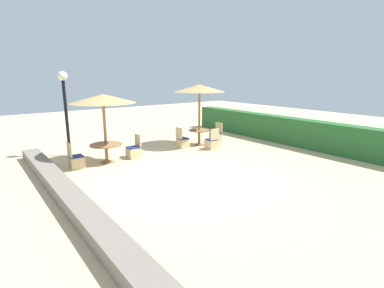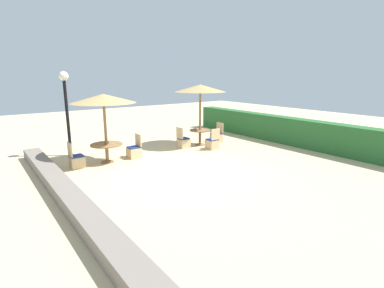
{
  "view_description": "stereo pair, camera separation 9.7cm",
  "coord_description": "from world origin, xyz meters",
  "px_view_note": "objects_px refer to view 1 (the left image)",
  "views": [
    {
      "loc": [
        7.88,
        -5.35,
        3.2
      ],
      "look_at": [
        0.0,
        0.6,
        0.9
      ],
      "focal_mm": 28.0,
      "sensor_mm": 36.0,
      "label": 1
    },
    {
      "loc": [
        7.94,
        -5.27,
        3.2
      ],
      "look_at": [
        0.0,
        0.6,
        0.9
      ],
      "focal_mm": 28.0,
      "sensor_mm": 36.0,
      "label": 2
    }
  ],
  "objects_px": {
    "patio_chair_back_left_north": "(216,137)",
    "patio_chair_front_left_south": "(76,161)",
    "patio_chair_front_left_north": "(134,151)",
    "patio_chair_back_left_south": "(183,142)",
    "round_table_front_left": "(106,148)",
    "parasol_back_left": "(199,89)",
    "round_table_back_left": "(199,134)",
    "parasol_front_left": "(103,99)",
    "lamp_post": "(65,97)",
    "patio_chair_back_left_east": "(212,143)"
  },
  "relations": [
    {
      "from": "patio_chair_back_left_north",
      "to": "patio_chair_front_left_south",
      "type": "xyz_separation_m",
      "value": [
        0.16,
        -6.63,
        0.0
      ]
    },
    {
      "from": "patio_chair_back_left_north",
      "to": "patio_chair_front_left_north",
      "type": "xyz_separation_m",
      "value": [
        0.17,
        -4.43,
        0.0
      ]
    },
    {
      "from": "patio_chair_back_left_north",
      "to": "patio_chair_back_left_south",
      "type": "relative_size",
      "value": 1.0
    },
    {
      "from": "patio_chair_front_left_south",
      "to": "round_table_front_left",
      "type": "bearing_deg",
      "value": 90.29
    },
    {
      "from": "patio_chair_back_left_south",
      "to": "patio_chair_front_left_north",
      "type": "height_order",
      "value": "same"
    },
    {
      "from": "parasol_back_left",
      "to": "round_table_back_left",
      "type": "distance_m",
      "value": 2.04
    },
    {
      "from": "patio_chair_back_left_south",
      "to": "round_table_front_left",
      "type": "xyz_separation_m",
      "value": [
        0.18,
        -3.57,
        0.31
      ]
    },
    {
      "from": "round_table_back_left",
      "to": "parasol_front_left",
      "type": "height_order",
      "value": "parasol_front_left"
    },
    {
      "from": "lamp_post",
      "to": "patio_chair_front_left_north",
      "type": "bearing_deg",
      "value": 45.7
    },
    {
      "from": "patio_chair_front_left_north",
      "to": "round_table_back_left",
      "type": "bearing_deg",
      "value": -86.57
    },
    {
      "from": "round_table_back_left",
      "to": "parasol_front_left",
      "type": "distance_m",
      "value": 4.87
    },
    {
      "from": "lamp_post",
      "to": "patio_chair_back_left_north",
      "type": "xyz_separation_m",
      "value": [
        1.69,
        6.34,
        -2.09
      ]
    },
    {
      "from": "patio_chair_front_left_south",
      "to": "parasol_front_left",
      "type": "bearing_deg",
      "value": 90.29
    },
    {
      "from": "patio_chair_back_left_south",
      "to": "patio_chair_front_left_north",
      "type": "relative_size",
      "value": 1.0
    },
    {
      "from": "parasol_back_left",
      "to": "round_table_back_left",
      "type": "xyz_separation_m",
      "value": [
        0.0,
        -0.0,
        -2.04
      ]
    },
    {
      "from": "patio_chair_back_left_east",
      "to": "patio_chair_front_left_south",
      "type": "bearing_deg",
      "value": 172.29
    },
    {
      "from": "patio_chair_back_left_east",
      "to": "parasol_front_left",
      "type": "bearing_deg",
      "value": 170.34
    },
    {
      "from": "patio_chair_back_left_north",
      "to": "patio_chair_front_left_south",
      "type": "distance_m",
      "value": 6.63
    },
    {
      "from": "round_table_front_left",
      "to": "round_table_back_left",
      "type": "bearing_deg",
      "value": 92.34
    },
    {
      "from": "lamp_post",
      "to": "patio_chair_back_left_north",
      "type": "relative_size",
      "value": 3.57
    },
    {
      "from": "parasol_front_left",
      "to": "patio_chair_front_left_north",
      "type": "height_order",
      "value": "parasol_front_left"
    },
    {
      "from": "parasol_back_left",
      "to": "patio_chair_back_left_east",
      "type": "height_order",
      "value": "parasol_back_left"
    },
    {
      "from": "round_table_back_left",
      "to": "round_table_front_left",
      "type": "distance_m",
      "value": 4.52
    },
    {
      "from": "parasol_front_left",
      "to": "patio_chair_front_left_north",
      "type": "distance_m",
      "value": 2.36
    },
    {
      "from": "lamp_post",
      "to": "patio_chair_front_left_north",
      "type": "relative_size",
      "value": 3.57
    },
    {
      "from": "parasol_back_left",
      "to": "patio_chair_back_left_north",
      "type": "distance_m",
      "value": 2.53
    },
    {
      "from": "round_table_back_left",
      "to": "patio_chair_back_left_south",
      "type": "distance_m",
      "value": 0.98
    },
    {
      "from": "round_table_back_left",
      "to": "patio_chair_back_left_north",
      "type": "distance_m",
      "value": 1.04
    },
    {
      "from": "round_table_back_left",
      "to": "round_table_front_left",
      "type": "xyz_separation_m",
      "value": [
        0.18,
        -4.52,
        0.03
      ]
    },
    {
      "from": "patio_chair_back_left_north",
      "to": "parasol_front_left",
      "type": "bearing_deg",
      "value": 91.6
    },
    {
      "from": "patio_chair_front_left_north",
      "to": "patio_chair_front_left_south",
      "type": "bearing_deg",
      "value": 89.61
    },
    {
      "from": "lamp_post",
      "to": "patio_chair_back_left_east",
      "type": "bearing_deg",
      "value": 63.81
    },
    {
      "from": "round_table_back_left",
      "to": "patio_chair_back_left_north",
      "type": "bearing_deg",
      "value": 88.25
    },
    {
      "from": "patio_chair_back_left_north",
      "to": "patio_chair_front_left_north",
      "type": "height_order",
      "value": "same"
    },
    {
      "from": "round_table_back_left",
      "to": "round_table_front_left",
      "type": "relative_size",
      "value": 0.82
    },
    {
      "from": "round_table_front_left",
      "to": "patio_chair_front_left_north",
      "type": "relative_size",
      "value": 1.25
    },
    {
      "from": "parasol_front_left",
      "to": "lamp_post",
      "type": "bearing_deg",
      "value": -156.0
    },
    {
      "from": "patio_chair_front_left_north",
      "to": "parasol_back_left",
      "type": "bearing_deg",
      "value": -86.57
    },
    {
      "from": "patio_chair_back_left_north",
      "to": "patio_chair_back_left_east",
      "type": "bearing_deg",
      "value": 131.34
    },
    {
      "from": "patio_chair_front_left_north",
      "to": "parasol_front_left",
      "type": "bearing_deg",
      "value": 88.91
    },
    {
      "from": "parasol_back_left",
      "to": "patio_chair_back_left_north",
      "type": "relative_size",
      "value": 2.97
    },
    {
      "from": "round_table_front_left",
      "to": "patio_chair_front_left_south",
      "type": "height_order",
      "value": "patio_chair_front_left_south"
    },
    {
      "from": "lamp_post",
      "to": "patio_chair_back_left_south",
      "type": "xyz_separation_m",
      "value": [
        1.66,
        4.4,
        -2.09
      ]
    },
    {
      "from": "patio_chair_front_left_south",
      "to": "round_table_back_left",
      "type": "bearing_deg",
      "value": 91.94
    },
    {
      "from": "round_table_back_left",
      "to": "patio_chair_back_left_south",
      "type": "relative_size",
      "value": 1.02
    },
    {
      "from": "patio_chair_front_left_north",
      "to": "lamp_post",
      "type": "bearing_deg",
      "value": 45.7
    },
    {
      "from": "patio_chair_back_left_north",
      "to": "patio_chair_front_left_north",
      "type": "bearing_deg",
      "value": 92.26
    },
    {
      "from": "round_table_back_left",
      "to": "parasol_back_left",
      "type": "bearing_deg",
      "value": 135.0
    },
    {
      "from": "lamp_post",
      "to": "patio_chair_front_left_south",
      "type": "xyz_separation_m",
      "value": [
        1.85,
        -0.29,
        -2.09
      ]
    },
    {
      "from": "round_table_back_left",
      "to": "round_table_front_left",
      "type": "bearing_deg",
      "value": -87.66
    }
  ]
}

